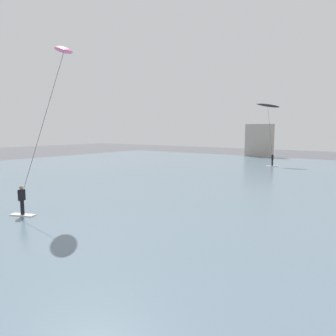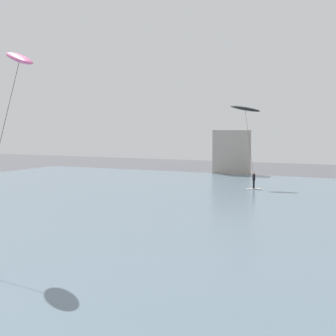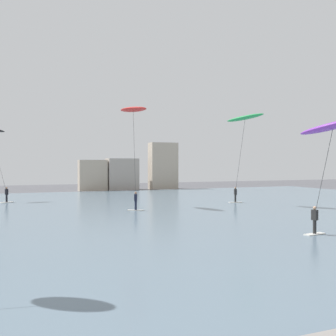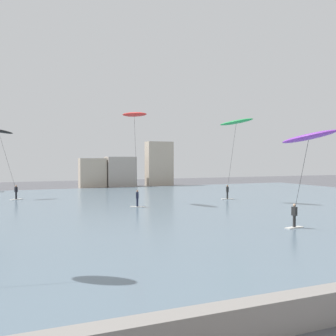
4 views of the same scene
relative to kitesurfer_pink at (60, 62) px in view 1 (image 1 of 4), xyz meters
The scene contains 3 objects.
water_bay 20.90m from the kitesurfer_pink, 59.60° to the left, with size 84.00×52.00×0.10m, color slate.
kitesurfer_pink is the anchor object (origin of this frame).
kitesurfer_black 31.13m from the kitesurfer_pink, 86.73° to the left, with size 4.16×3.82×8.47m.
Camera 1 is at (6.96, 3.23, 4.75)m, focal length 33.41 mm.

